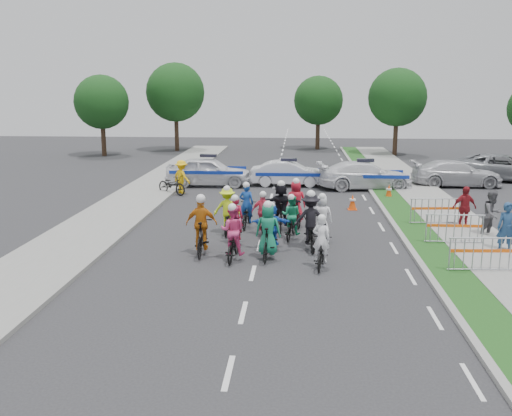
# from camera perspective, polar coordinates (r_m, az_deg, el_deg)

# --- Properties ---
(ground) EXTENTS (90.00, 90.00, 0.00)m
(ground) POSITION_cam_1_polar(r_m,az_deg,el_deg) (16.96, -0.32, -6.54)
(ground) COLOR #28282B
(ground) RESTS_ON ground
(curb_right) EXTENTS (0.20, 60.00, 0.12)m
(curb_right) POSITION_cam_1_polar(r_m,az_deg,el_deg) (22.03, 14.08, -2.35)
(curb_right) COLOR gray
(curb_right) RESTS_ON ground
(grass_strip) EXTENTS (1.20, 60.00, 0.11)m
(grass_strip) POSITION_cam_1_polar(r_m,az_deg,el_deg) (22.17, 15.86, -2.38)
(grass_strip) COLOR #1B4C18
(grass_strip) RESTS_ON ground
(sidewalk_right) EXTENTS (2.40, 60.00, 0.13)m
(sidewalk_right) POSITION_cam_1_polar(r_m,az_deg,el_deg) (22.60, 20.34, -2.38)
(sidewalk_right) COLOR gray
(sidewalk_right) RESTS_ON ground
(sidewalk_left) EXTENTS (3.00, 60.00, 0.13)m
(sidewalk_left) POSITION_cam_1_polar(r_m,az_deg,el_deg) (23.04, -15.66, -1.80)
(sidewalk_left) COLOR gray
(sidewalk_left) RESTS_ON ground
(rider_0) EXTENTS (0.79, 1.71, 1.68)m
(rider_0) POSITION_cam_1_polar(r_m,az_deg,el_deg) (17.45, 6.51, -4.15)
(rider_0) COLOR black
(rider_0) RESTS_ON ground
(rider_1) EXTENTS (0.85, 1.87, 1.92)m
(rider_1) POSITION_cam_1_polar(r_m,az_deg,el_deg) (18.12, 1.20, -2.86)
(rider_1) COLOR black
(rider_1) RESTS_ON ground
(rider_2) EXTENTS (0.80, 1.84, 1.84)m
(rider_2) POSITION_cam_1_polar(r_m,az_deg,el_deg) (18.10, -2.34, -3.08)
(rider_2) COLOR black
(rider_2) RESTS_ON ground
(rider_3) EXTENTS (1.03, 1.95, 2.04)m
(rider_3) POSITION_cam_1_polar(r_m,az_deg,el_deg) (18.68, -5.43, -2.36)
(rider_3) COLOR black
(rider_3) RESTS_ON ground
(rider_4) EXTENTS (1.19, 2.06, 2.04)m
(rider_4) POSITION_cam_1_polar(r_m,az_deg,el_deg) (19.35, 5.45, -1.83)
(rider_4) COLOR black
(rider_4) RESTS_ON ground
(rider_5) EXTENTS (1.35, 1.61, 1.66)m
(rider_5) POSITION_cam_1_polar(r_m,az_deg,el_deg) (19.16, 1.53, -2.13)
(rider_5) COLOR black
(rider_5) RESTS_ON ground
(rider_6) EXTENTS (0.69, 1.77, 1.77)m
(rider_6) POSITION_cam_1_polar(r_m,az_deg,el_deg) (19.89, -2.07, -1.97)
(rider_6) COLOR black
(rider_6) RESTS_ON ground
(rider_7) EXTENTS (0.75, 1.69, 1.77)m
(rider_7) POSITION_cam_1_polar(r_m,az_deg,el_deg) (20.29, 6.58, -1.46)
(rider_7) COLOR black
(rider_7) RESTS_ON ground
(rider_8) EXTENTS (0.84, 1.70, 1.66)m
(rider_8) POSITION_cam_1_polar(r_m,az_deg,el_deg) (20.59, 3.53, -1.39)
(rider_8) COLOR black
(rider_8) RESTS_ON ground
(rider_9) EXTENTS (0.85, 1.60, 1.67)m
(rider_9) POSITION_cam_1_polar(r_m,az_deg,el_deg) (21.08, 0.71, -0.98)
(rider_9) COLOR black
(rider_9) RESTS_ON ground
(rider_10) EXTENTS (1.02, 1.81, 1.84)m
(rider_10) POSITION_cam_1_polar(r_m,az_deg,el_deg) (21.27, -2.87, -0.69)
(rider_10) COLOR black
(rider_10) RESTS_ON ground
(rider_11) EXTENTS (1.55, 1.85, 1.94)m
(rider_11) POSITION_cam_1_polar(r_m,az_deg,el_deg) (21.82, 2.51, -0.10)
(rider_11) COLOR black
(rider_11) RESTS_ON ground
(rider_12) EXTENTS (0.75, 1.82, 1.81)m
(rider_12) POSITION_cam_1_polar(r_m,az_deg,el_deg) (22.27, -0.95, -0.40)
(rider_12) COLOR black
(rider_12) RESTS_ON ground
(rider_13) EXTENTS (0.89, 1.89, 1.92)m
(rider_13) POSITION_cam_1_polar(r_m,az_deg,el_deg) (22.50, 4.00, 0.08)
(rider_13) COLOR black
(rider_13) RESTS_ON ground
(police_car_0) EXTENTS (4.75, 2.02, 1.60)m
(police_car_0) POSITION_cam_1_polar(r_m,az_deg,el_deg) (31.62, -4.76, 3.66)
(police_car_0) COLOR white
(police_car_0) RESTS_ON ground
(police_car_1) EXTENTS (4.17, 1.51, 1.37)m
(police_car_1) POSITION_cam_1_polar(r_m,az_deg,el_deg) (31.65, 3.28, 3.48)
(police_car_1) COLOR white
(police_car_1) RESTS_ON ground
(police_car_2) EXTENTS (5.28, 2.73, 1.46)m
(police_car_2) POSITION_cam_1_polar(r_m,az_deg,el_deg) (31.13, 10.83, 3.23)
(police_car_2) COLOR white
(police_car_2) RESTS_ON ground
(civilian_sedan) EXTENTS (4.88, 2.05, 1.41)m
(civilian_sedan) POSITION_cam_1_polar(r_m,az_deg,el_deg) (33.29, 19.41, 3.27)
(civilian_sedan) COLOR silver
(civilian_sedan) RESTS_ON ground
(civilian_suv) EXTENTS (5.97, 3.77, 1.54)m
(civilian_suv) POSITION_cam_1_polar(r_m,az_deg,el_deg) (36.28, 23.44, 3.74)
(civilian_suv) COLOR gray
(civilian_suv) RESTS_ON ground
(spectator_0) EXTENTS (0.70, 0.54, 1.71)m
(spectator_0) POSITION_cam_1_polar(r_m,az_deg,el_deg) (20.46, 23.80, -1.84)
(spectator_0) COLOR navy
(spectator_0) RESTS_ON ground
(spectator_1) EXTENTS (1.07, 1.02, 1.75)m
(spectator_1) POSITION_cam_1_polar(r_m,az_deg,el_deg) (22.37, 22.54, -0.56)
(spectator_1) COLOR #504F53
(spectator_1) RESTS_ON ground
(spectator_2) EXTENTS (1.05, 0.64, 1.68)m
(spectator_2) POSITION_cam_1_polar(r_m,az_deg,el_deg) (23.33, 20.12, 0.03)
(spectator_2) COLOR maroon
(spectator_2) RESTS_ON ground
(marshal_hiviz) EXTENTS (1.26, 1.19, 1.71)m
(marshal_hiviz) POSITION_cam_1_polar(r_m,az_deg,el_deg) (29.53, -7.44, 3.11)
(marshal_hiviz) COLOR yellow
(marshal_hiviz) RESTS_ON ground
(barrier_0) EXTENTS (2.03, 0.62, 1.12)m
(barrier_0) POSITION_cam_1_polar(r_m,az_deg,el_deg) (17.97, 21.67, -4.48)
(barrier_0) COLOR #A5A8AD
(barrier_0) RESTS_ON ground
(barrier_1) EXTENTS (2.00, 0.51, 1.12)m
(barrier_1) POSITION_cam_1_polar(r_m,az_deg,el_deg) (20.80, 19.21, -2.10)
(barrier_1) COLOR #A5A8AD
(barrier_1) RESTS_ON ground
(barrier_2) EXTENTS (2.04, 0.69, 1.12)m
(barrier_2) POSITION_cam_1_polar(r_m,az_deg,el_deg) (23.49, 17.45, -0.40)
(barrier_2) COLOR #A5A8AD
(barrier_2) RESTS_ON ground
(cone_0) EXTENTS (0.40, 0.40, 0.70)m
(cone_0) POSITION_cam_1_polar(r_m,az_deg,el_deg) (25.81, 9.63, 0.58)
(cone_0) COLOR #F24C0C
(cone_0) RESTS_ON ground
(cone_1) EXTENTS (0.40, 0.40, 0.70)m
(cone_1) POSITION_cam_1_polar(r_m,az_deg,el_deg) (28.81, 13.15, 1.63)
(cone_1) COLOR #F24C0C
(cone_1) RESTS_ON ground
(parked_bike) EXTENTS (1.94, 1.63, 1.00)m
(parked_bike) POSITION_cam_1_polar(r_m,az_deg,el_deg) (29.32, -8.42, 2.31)
(parked_bike) COLOR black
(parked_bike) RESTS_ON ground
(tree_0) EXTENTS (4.20, 4.20, 6.30)m
(tree_0) POSITION_cam_1_polar(r_m,az_deg,el_deg) (46.61, -15.19, 10.18)
(tree_0) COLOR #382619
(tree_0) RESTS_ON ground
(tree_1) EXTENTS (4.55, 4.55, 6.82)m
(tree_1) POSITION_cam_1_polar(r_m,az_deg,el_deg) (46.67, 13.96, 10.68)
(tree_1) COLOR #382619
(tree_1) RESTS_ON ground
(tree_3) EXTENTS (4.90, 4.90, 7.35)m
(tree_3) POSITION_cam_1_polar(r_m,az_deg,el_deg) (49.11, -8.05, 11.38)
(tree_3) COLOR #382619
(tree_3) RESTS_ON ground
(tree_4) EXTENTS (4.20, 4.20, 6.30)m
(tree_4) POSITION_cam_1_polar(r_m,az_deg,el_deg) (50.07, 6.26, 10.63)
(tree_4) COLOR #382619
(tree_4) RESTS_ON ground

